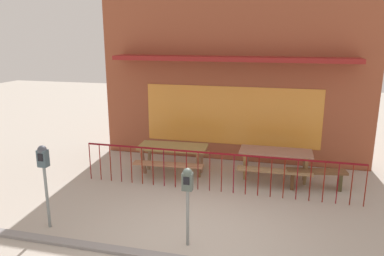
{
  "coord_description": "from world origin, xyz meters",
  "views": [
    {
      "loc": [
        1.44,
        -5.94,
        3.61
      ],
      "look_at": [
        -0.67,
        2.48,
        1.42
      ],
      "focal_mm": 34.37,
      "sensor_mm": 36.0,
      "label": 1
    }
  ],
  "objects_px": {
    "picnic_table_left": "(173,151)",
    "picnic_table_right": "(275,157)",
    "parking_meter_far": "(44,165)",
    "parking_meter_near": "(188,186)",
    "patio_bench": "(316,175)"
  },
  "relations": [
    {
      "from": "picnic_table_right",
      "to": "parking_meter_near",
      "type": "xyz_separation_m",
      "value": [
        -1.39,
        -3.49,
        0.5
      ]
    },
    {
      "from": "picnic_table_left",
      "to": "parking_meter_near",
      "type": "relative_size",
      "value": 1.31
    },
    {
      "from": "picnic_table_left",
      "to": "parking_meter_far",
      "type": "height_order",
      "value": "parking_meter_far"
    },
    {
      "from": "picnic_table_right",
      "to": "parking_meter_far",
      "type": "bearing_deg",
      "value": -139.62
    },
    {
      "from": "picnic_table_right",
      "to": "parking_meter_near",
      "type": "bearing_deg",
      "value": -111.69
    },
    {
      "from": "picnic_table_left",
      "to": "patio_bench",
      "type": "relative_size",
      "value": 1.32
    },
    {
      "from": "picnic_table_left",
      "to": "picnic_table_right",
      "type": "xyz_separation_m",
      "value": [
        2.67,
        0.2,
        0.0
      ]
    },
    {
      "from": "picnic_table_left",
      "to": "parking_meter_near",
      "type": "distance_m",
      "value": 3.57
    },
    {
      "from": "picnic_table_right",
      "to": "picnic_table_left",
      "type": "bearing_deg",
      "value": -175.81
    },
    {
      "from": "picnic_table_right",
      "to": "patio_bench",
      "type": "relative_size",
      "value": 1.26
    },
    {
      "from": "picnic_table_right",
      "to": "patio_bench",
      "type": "distance_m",
      "value": 1.08
    },
    {
      "from": "picnic_table_right",
      "to": "parking_meter_far",
      "type": "height_order",
      "value": "parking_meter_far"
    },
    {
      "from": "patio_bench",
      "to": "parking_meter_near",
      "type": "xyz_separation_m",
      "value": [
        -2.38,
        -3.13,
        0.76
      ]
    },
    {
      "from": "patio_bench",
      "to": "parking_meter_far",
      "type": "relative_size",
      "value": 0.87
    },
    {
      "from": "parking_meter_near",
      "to": "parking_meter_far",
      "type": "relative_size",
      "value": 0.88
    }
  ]
}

